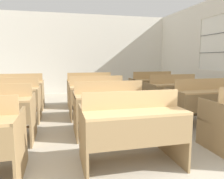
# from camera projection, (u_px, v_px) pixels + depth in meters

# --- Properties ---
(wall_back) EXTENTS (7.06, 0.06, 3.02)m
(wall_back) POSITION_uv_depth(u_px,v_px,m) (79.00, 54.00, 8.42)
(wall_back) COLOR white
(wall_back) RESTS_ON ground_plane
(bench_front_center) EXTENTS (1.22, 0.81, 0.95)m
(bench_front_center) POSITION_uv_depth(u_px,v_px,m) (132.00, 128.00, 2.70)
(bench_front_center) COLOR #9A7B51
(bench_front_center) RESTS_ON ground_plane
(bench_second_center) EXTENTS (1.22, 0.81, 0.95)m
(bench_second_center) POSITION_uv_depth(u_px,v_px,m) (109.00, 107.00, 3.86)
(bench_second_center) COLOR #997A50
(bench_second_center) RESTS_ON ground_plane
(bench_second_right) EXTENTS (1.22, 0.81, 0.95)m
(bench_second_right) POSITION_uv_depth(u_px,v_px,m) (202.00, 102.00, 4.32)
(bench_second_right) COLOR #987A4F
(bench_second_right) RESTS_ON ground_plane
(bench_third_left) EXTENTS (1.22, 0.81, 0.95)m
(bench_third_left) POSITION_uv_depth(u_px,v_px,m) (9.00, 100.00, 4.56)
(bench_third_left) COLOR #9A7B51
(bench_third_left) RESTS_ON ground_plane
(bench_third_center) EXTENTS (1.22, 0.81, 0.95)m
(bench_third_center) POSITION_uv_depth(u_px,v_px,m) (97.00, 96.00, 4.99)
(bench_third_center) COLOR #997B51
(bench_third_center) RESTS_ON ground_plane
(bench_third_right) EXTENTS (1.22, 0.81, 0.95)m
(bench_third_right) POSITION_uv_depth(u_px,v_px,m) (172.00, 93.00, 5.45)
(bench_third_right) COLOR #97794F
(bench_third_right) RESTS_ON ground_plane
(bench_back_left) EXTENTS (1.22, 0.81, 0.95)m
(bench_back_left) POSITION_uv_depth(u_px,v_px,m) (19.00, 91.00, 5.73)
(bench_back_left) COLOR #997A50
(bench_back_left) RESTS_ON ground_plane
(bench_back_center) EXTENTS (1.22, 0.81, 0.95)m
(bench_back_center) POSITION_uv_depth(u_px,v_px,m) (90.00, 89.00, 6.17)
(bench_back_center) COLOR olive
(bench_back_center) RESTS_ON ground_plane
(bench_back_right) EXTENTS (1.22, 0.81, 0.95)m
(bench_back_right) POSITION_uv_depth(u_px,v_px,m) (152.00, 87.00, 6.63)
(bench_back_right) COLOR olive
(bench_back_right) RESTS_ON ground_plane
(wastepaper_bin) EXTENTS (0.29, 0.29, 0.38)m
(wastepaper_bin) POSITION_uv_depth(u_px,v_px,m) (177.00, 92.00, 7.63)
(wastepaper_bin) COLOR #33477A
(wastepaper_bin) RESTS_ON ground_plane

